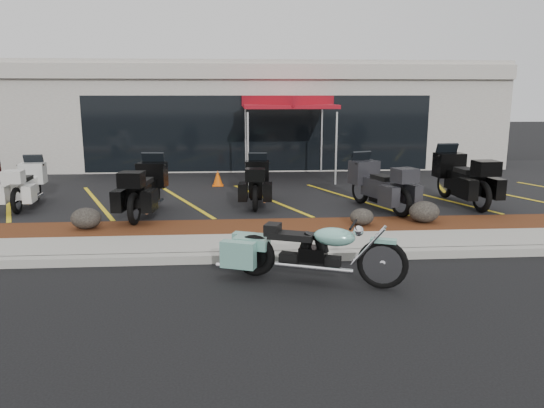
{
  "coord_description": "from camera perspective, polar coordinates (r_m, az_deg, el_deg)",
  "views": [
    {
      "loc": [
        -0.91,
        -7.96,
        2.88
      ],
      "look_at": [
        -0.23,
        1.2,
        0.95
      ],
      "focal_mm": 35.0,
      "sensor_mm": 36.0,
      "label": 1
    }
  ],
  "objects": [
    {
      "name": "upper_lot",
      "position": [
        16.43,
        -0.99,
        2.02
      ],
      "size": [
        26.0,
        9.6,
        0.15
      ],
      "primitive_type": "cube",
      "color": "black",
      "rests_on": "ground"
    },
    {
      "name": "touring_grey",
      "position": [
        13.42,
        9.52,
        2.82
      ],
      "size": [
        1.58,
        2.43,
        1.32
      ],
      "primitive_type": null,
      "rotation": [
        0.0,
        0.0,
        1.91
      ],
      "color": "#28282D",
      "rests_on": "upper_lot"
    },
    {
      "name": "mulch_bed",
      "position": [
        11.16,
        0.59,
        -2.68
      ],
      "size": [
        24.0,
        1.2,
        0.16
      ],
      "primitive_type": "cube",
      "color": "#37180C",
      "rests_on": "ground"
    },
    {
      "name": "hero_cruiser",
      "position": [
        8.04,
        11.83,
        -5.61
      ],
      "size": [
        2.92,
        1.72,
        1.0
      ],
      "primitive_type": null,
      "rotation": [
        0.0,
        0.0,
        -0.38
      ],
      "color": "#75B7A7",
      "rests_on": "ground"
    },
    {
      "name": "boulder_mid",
      "position": [
        11.26,
        9.64,
        -1.37
      ],
      "size": [
        0.5,
        0.42,
        0.35
      ],
      "primitive_type": "ellipsoid",
      "color": "black",
      "rests_on": "mulch_bed"
    },
    {
      "name": "ground",
      "position": [
        8.52,
        2.19,
        -7.92
      ],
      "size": [
        90.0,
        90.0,
        0.0
      ],
      "primitive_type": "plane",
      "color": "black",
      "rests_on": "ground"
    },
    {
      "name": "touring_white",
      "position": [
        14.85,
        -24.15,
        2.57
      ],
      "size": [
        0.92,
        2.12,
        1.2
      ],
      "primitive_type": null,
      "rotation": [
        0.0,
        0.0,
        1.64
      ],
      "color": "white",
      "rests_on": "upper_lot"
    },
    {
      "name": "popup_canopy",
      "position": [
        17.19,
        1.74,
        10.77
      ],
      "size": [
        3.61,
        3.61,
        2.65
      ],
      "rotation": [
        0.0,
        0.0,
        0.32
      ],
      "color": "silver",
      "rests_on": "upper_lot"
    },
    {
      "name": "boulder_left",
      "position": [
        11.45,
        -19.37,
        -1.46
      ],
      "size": [
        0.61,
        0.51,
        0.43
      ],
      "primitive_type": "ellipsoid",
      "color": "black",
      "rests_on": "mulch_bed"
    },
    {
      "name": "boulder_right",
      "position": [
        11.79,
        16.05,
        -0.81
      ],
      "size": [
        0.65,
        0.54,
        0.46
      ],
      "primitive_type": "ellipsoid",
      "color": "black",
      "rests_on": "mulch_bed"
    },
    {
      "name": "sidewalk",
      "position": [
        10.01,
        1.17,
        -4.43
      ],
      "size": [
        24.0,
        1.2,
        0.15
      ],
      "primitive_type": "cube",
      "color": "gray",
      "rests_on": "ground"
    },
    {
      "name": "touring_black_rear",
      "position": [
        14.72,
        18.21,
        3.43
      ],
      "size": [
        1.15,
        2.56,
        1.45
      ],
      "primitive_type": null,
      "rotation": [
        0.0,
        0.0,
        1.65
      ],
      "color": "black",
      "rests_on": "upper_lot"
    },
    {
      "name": "touring_black_mid",
      "position": [
        13.83,
        -1.56,
        3.04
      ],
      "size": [
        0.98,
        2.17,
        1.23
      ],
      "primitive_type": null,
      "rotation": [
        0.0,
        0.0,
        1.49
      ],
      "color": "black",
      "rests_on": "upper_lot"
    },
    {
      "name": "traffic_cone",
      "position": [
        15.97,
        -5.85,
        2.8
      ],
      "size": [
        0.41,
        0.41,
        0.47
      ],
      "primitive_type": "cone",
      "rotation": [
        0.0,
        0.0,
        0.39
      ],
      "color": "#DB5307",
      "rests_on": "upper_lot"
    },
    {
      "name": "curb",
      "position": [
        9.34,
        1.58,
        -5.63
      ],
      "size": [
        24.0,
        0.25,
        0.15
      ],
      "primitive_type": "cube",
      "color": "gray",
      "rests_on": "ground"
    },
    {
      "name": "dealership_building",
      "position": [
        22.47,
        -1.93,
        9.61
      ],
      "size": [
        18.0,
        8.16,
        4.0
      ],
      "color": "#A29B92",
      "rests_on": "ground"
    },
    {
      "name": "touring_black_front",
      "position": [
        13.02,
        -12.58,
        2.5
      ],
      "size": [
        1.14,
        2.41,
        1.35
      ],
      "primitive_type": null,
      "rotation": [
        0.0,
        0.0,
        1.46
      ],
      "color": "black",
      "rests_on": "upper_lot"
    }
  ]
}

